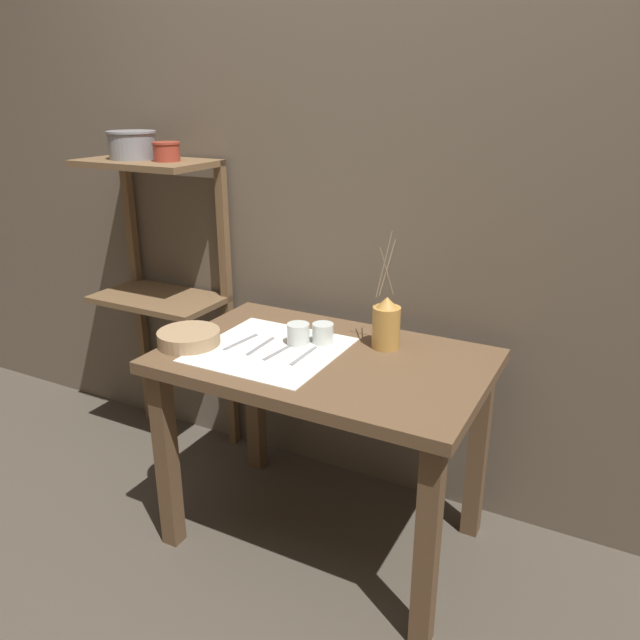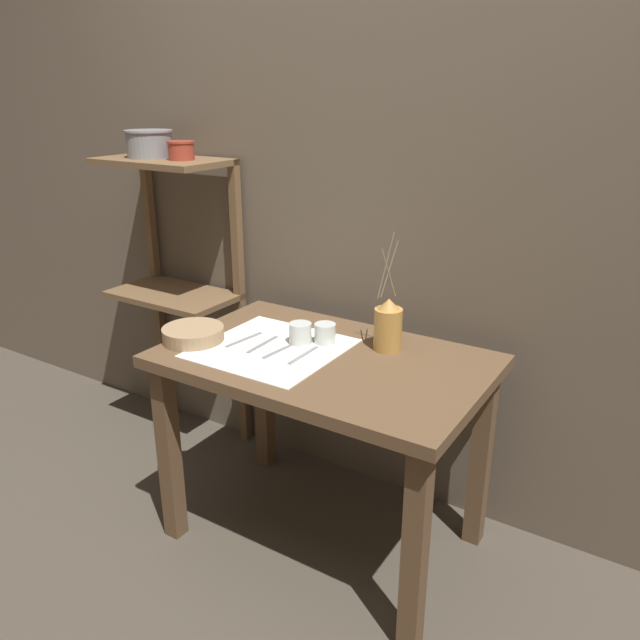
# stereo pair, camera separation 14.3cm
# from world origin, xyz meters

# --- Properties ---
(ground_plane) EXTENTS (12.00, 12.00, 0.00)m
(ground_plane) POSITION_xyz_m (0.00, 0.00, 0.00)
(ground_plane) COLOR #473F35
(stone_wall_back) EXTENTS (7.00, 0.06, 2.40)m
(stone_wall_back) POSITION_xyz_m (0.00, 0.44, 1.20)
(stone_wall_back) COLOR brown
(stone_wall_back) RESTS_ON ground_plane
(wooden_table) EXTENTS (1.04, 0.67, 0.71)m
(wooden_table) POSITION_xyz_m (0.00, 0.00, 0.60)
(wooden_table) COLOR brown
(wooden_table) RESTS_ON ground_plane
(wooden_shelf_unit) EXTENTS (0.54, 0.31, 1.26)m
(wooden_shelf_unit) POSITION_xyz_m (-0.90, 0.28, 0.87)
(wooden_shelf_unit) COLOR brown
(wooden_shelf_unit) RESTS_ON ground_plane
(linen_cloth) EXTENTS (0.45, 0.45, 0.00)m
(linen_cloth) POSITION_xyz_m (-0.18, -0.04, 0.71)
(linen_cloth) COLOR white
(linen_cloth) RESTS_ON wooden_table
(pitcher_with_flowers) EXTENTS (0.09, 0.09, 0.39)m
(pitcher_with_flowers) POSITION_xyz_m (0.15, 0.16, 0.79)
(pitcher_with_flowers) COLOR #B7843D
(pitcher_with_flowers) RESTS_ON wooden_table
(wooden_bowl) EXTENTS (0.21, 0.21, 0.05)m
(wooden_bowl) POSITION_xyz_m (-0.45, -0.13, 0.74)
(wooden_bowl) COLOR #9E7F5B
(wooden_bowl) RESTS_ON wooden_table
(glass_tumbler_near) EXTENTS (0.08, 0.08, 0.07)m
(glass_tumbler_near) POSITION_xyz_m (-0.12, 0.04, 0.75)
(glass_tumbler_near) COLOR silver
(glass_tumbler_near) RESTS_ON wooden_table
(glass_tumbler_far) EXTENTS (0.07, 0.07, 0.07)m
(glass_tumbler_far) POSITION_xyz_m (-0.05, 0.09, 0.75)
(glass_tumbler_far) COLOR silver
(glass_tumbler_far) RESTS_ON wooden_table
(knife_center) EXTENTS (0.03, 0.16, 0.00)m
(knife_center) POSITION_xyz_m (-0.30, -0.04, 0.72)
(knife_center) COLOR gray
(knife_center) RESTS_ON wooden_table
(fork_outer) EXTENTS (0.01, 0.16, 0.00)m
(fork_outer) POSITION_xyz_m (-0.22, -0.04, 0.72)
(fork_outer) COLOR gray
(fork_outer) RESTS_ON wooden_table
(spoon_outer) EXTENTS (0.04, 0.18, 0.02)m
(spoon_outer) POSITION_xyz_m (-0.13, 0.00, 0.72)
(spoon_outer) COLOR gray
(spoon_outer) RESTS_ON wooden_table
(fork_inner) EXTENTS (0.01, 0.16, 0.00)m
(fork_inner) POSITION_xyz_m (-0.05, -0.04, 0.72)
(fork_inner) COLOR gray
(fork_inner) RESTS_ON wooden_table
(metal_pot_large) EXTENTS (0.19, 0.19, 0.11)m
(metal_pot_large) POSITION_xyz_m (-0.97, 0.24, 1.32)
(metal_pot_large) COLOR gray
(metal_pot_large) RESTS_ON wooden_shelf_unit
(metal_pot_small) EXTENTS (0.11, 0.11, 0.07)m
(metal_pot_small) POSITION_xyz_m (-0.80, 0.24, 1.30)
(metal_pot_small) COLOR #9E3828
(metal_pot_small) RESTS_ON wooden_shelf_unit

